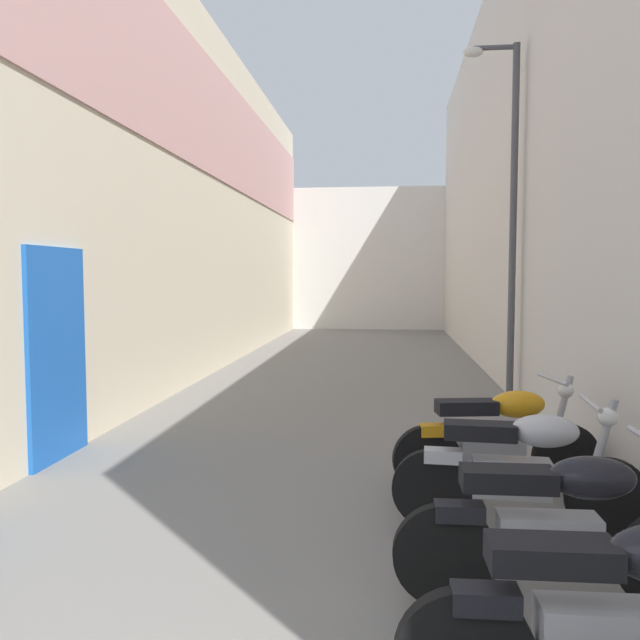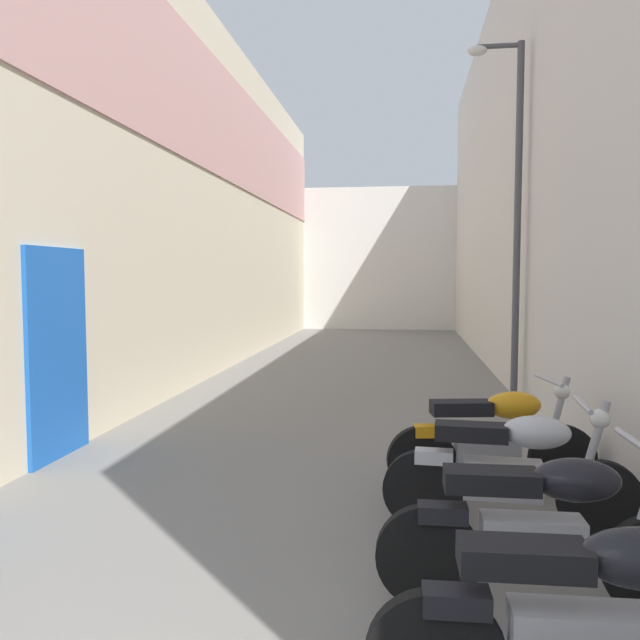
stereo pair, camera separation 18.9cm
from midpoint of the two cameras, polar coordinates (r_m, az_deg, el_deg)
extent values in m
plane|color=slate|center=(9.69, 2.52, -7.33)|extent=(37.87, 37.87, 0.00)
cube|color=beige|center=(12.14, -10.38, 11.11)|extent=(0.40, 21.87, 6.84)
cube|color=blue|center=(7.10, -21.89, -2.80)|extent=(0.06, 1.10, 2.20)
cube|color=#DBA39E|center=(12.36, -9.50, 18.09)|extent=(0.04, 21.87, 2.19)
cube|color=beige|center=(11.79, 17.90, 13.22)|extent=(0.40, 21.87, 7.66)
cube|color=silver|center=(23.42, 5.64, 5.47)|extent=(8.33, 2.00, 5.01)
cube|color=black|center=(2.90, 19.72, -19.50)|extent=(0.53, 0.23, 0.12)
cube|color=black|center=(2.94, 14.15, -23.35)|extent=(0.28, 0.15, 0.10)
cylinder|color=black|center=(3.93, 11.14, -20.18)|extent=(0.60, 0.09, 0.60)
cube|color=#9E9EA3|center=(3.97, 19.91, -18.24)|extent=(0.56, 0.21, 0.28)
ellipsoid|color=black|center=(3.91, 23.42, -13.10)|extent=(0.48, 0.27, 0.24)
cube|color=black|center=(3.81, 16.57, -13.68)|extent=(0.52, 0.23, 0.12)
cylinder|color=#9E9EA3|center=(3.94, 27.83, -9.75)|extent=(0.04, 0.58, 0.04)
cube|color=black|center=(3.84, 12.43, -16.62)|extent=(0.28, 0.14, 0.10)
cylinder|color=black|center=(5.12, 24.95, -14.65)|extent=(0.60, 0.12, 0.60)
cylinder|color=black|center=(4.99, 10.35, -14.82)|extent=(0.60, 0.12, 0.60)
cube|color=#9E9EA3|center=(4.98, 17.19, -13.55)|extent=(0.57, 0.24, 0.28)
ellipsoid|color=#B7B7BC|center=(4.91, 19.99, -9.50)|extent=(0.50, 0.29, 0.24)
cube|color=black|center=(4.87, 14.54, -9.74)|extent=(0.53, 0.26, 0.12)
cylinder|color=#9E9EA3|center=(5.01, 24.28, -10.88)|extent=(0.25, 0.08, 0.77)
cylinder|color=#9E9EA3|center=(4.92, 23.60, -6.95)|extent=(0.08, 0.58, 0.04)
sphere|color=silver|center=(4.96, 24.93, -8.07)|extent=(0.14, 0.14, 0.14)
cube|color=#B7B7BC|center=(4.91, 11.34, -11.97)|extent=(0.29, 0.16, 0.10)
cylinder|color=black|center=(6.11, 21.86, -11.53)|extent=(0.60, 0.18, 0.60)
cylinder|color=black|center=(5.73, 10.06, -12.33)|extent=(0.60, 0.18, 0.60)
cube|color=#9E9EA3|center=(5.84, 15.71, -10.88)|extent=(0.59, 0.29, 0.28)
ellipsoid|color=orange|center=(5.83, 17.95, -7.32)|extent=(0.52, 0.34, 0.24)
cube|color=black|center=(5.70, 13.55, -7.71)|extent=(0.55, 0.30, 0.12)
cylinder|color=#9E9EA3|center=(6.00, 21.33, -8.36)|extent=(0.25, 0.10, 0.77)
cylinder|color=#9E9EA3|center=(5.90, 20.79, -5.08)|extent=(0.13, 0.58, 0.04)
sphere|color=silver|center=(5.97, 21.83, -5.99)|extent=(0.14, 0.14, 0.14)
cube|color=orange|center=(5.68, 10.90, -9.78)|extent=(0.30, 0.18, 0.10)
cylinder|color=#47474C|center=(9.51, 17.91, 7.89)|extent=(0.10, 0.10, 5.16)
cylinder|color=#47474C|center=(9.97, 16.41, 22.61)|extent=(0.60, 0.07, 0.07)
ellipsoid|color=silver|center=(9.92, 14.55, 22.45)|extent=(0.28, 0.18, 0.14)
camera|label=1|loc=(0.09, -89.28, 0.05)|focal=35.51mm
camera|label=2|loc=(0.09, 90.72, -0.05)|focal=35.51mm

